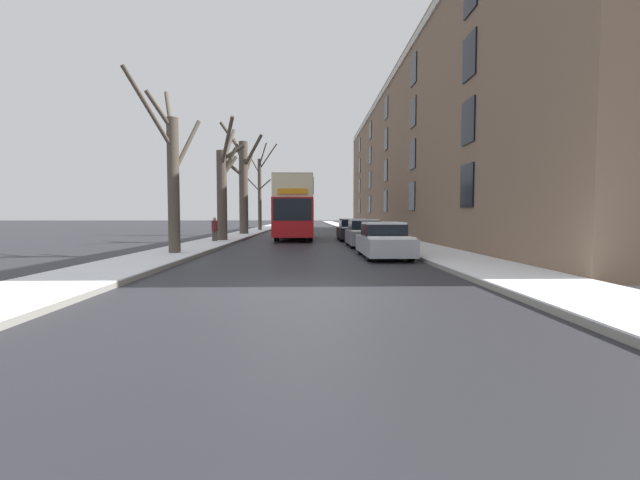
# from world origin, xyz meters

# --- Properties ---
(ground_plane) EXTENTS (320.00, 320.00, 0.00)m
(ground_plane) POSITION_xyz_m (0.00, 0.00, 0.00)
(ground_plane) COLOR #28282D
(sidewalk_left) EXTENTS (2.60, 130.00, 0.16)m
(sidewalk_left) POSITION_xyz_m (-5.49, 53.00, 0.08)
(sidewalk_left) COLOR gray
(sidewalk_left) RESTS_ON ground
(sidewalk_right) EXTENTS (2.60, 130.00, 0.16)m
(sidewalk_right) POSITION_xyz_m (5.49, 53.00, 0.08)
(sidewalk_right) COLOR gray
(sidewalk_right) RESTS_ON ground
(terrace_facade_right) EXTENTS (9.10, 53.64, 13.15)m
(terrace_facade_right) POSITION_xyz_m (11.29, 27.59, 6.58)
(terrace_facade_right) COLOR #7A604C
(terrace_facade_right) RESTS_ON ground
(bare_tree_left_0) EXTENTS (2.14, 3.87, 7.09)m
(bare_tree_left_0) POSITION_xyz_m (-5.31, 8.38, 3.29)
(bare_tree_left_0) COLOR #4C4238
(bare_tree_left_0) RESTS_ON ground
(bare_tree_left_1) EXTENTS (1.71, 4.33, 7.37)m
(bare_tree_left_1) POSITION_xyz_m (-5.10, 17.62, 3.40)
(bare_tree_left_1) COLOR #4C4238
(bare_tree_left_1) RESTS_ON ground
(bare_tree_left_2) EXTENTS (3.89, 2.44, 9.60)m
(bare_tree_left_2) POSITION_xyz_m (-5.34, 27.23, 4.45)
(bare_tree_left_2) COLOR #4C4238
(bare_tree_left_2) RESTS_ON ground
(bare_tree_left_3) EXTENTS (3.12, 2.60, 9.38)m
(bare_tree_left_3) POSITION_xyz_m (-5.07, 37.28, 4.37)
(bare_tree_left_3) COLOR #4C4238
(bare_tree_left_3) RESTS_ON ground
(double_decker_bus) EXTENTS (2.56, 10.30, 4.24)m
(double_decker_bus) POSITION_xyz_m (-0.81, 21.69, 2.40)
(double_decker_bus) COLOR red
(double_decker_bus) RESTS_ON ground
(parked_car_0) EXTENTS (1.72, 4.40, 1.40)m
(parked_car_0) POSITION_xyz_m (3.11, 7.67, 0.65)
(parked_car_0) COLOR #9EA3AD
(parked_car_0) RESTS_ON ground
(parked_car_1) EXTENTS (1.72, 3.96, 1.46)m
(parked_car_1) POSITION_xyz_m (3.11, 13.58, 0.67)
(parked_car_1) COLOR slate
(parked_car_1) RESTS_ON ground
(parked_car_2) EXTENTS (1.87, 4.60, 1.46)m
(parked_car_2) POSITION_xyz_m (3.11, 19.79, 0.68)
(parked_car_2) COLOR black
(parked_car_2) RESTS_ON ground
(oncoming_van) EXTENTS (1.97, 5.53, 2.39)m
(oncoming_van) POSITION_xyz_m (-2.19, 40.98, 1.29)
(oncoming_van) COLOR white
(oncoming_van) RESTS_ON ground
(pedestrian_left_sidewalk) EXTENTS (0.34, 0.34, 1.57)m
(pedestrian_left_sidewalk) POSITION_xyz_m (-5.39, 16.34, 0.86)
(pedestrian_left_sidewalk) COLOR #4C4742
(pedestrian_left_sidewalk) RESTS_ON ground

